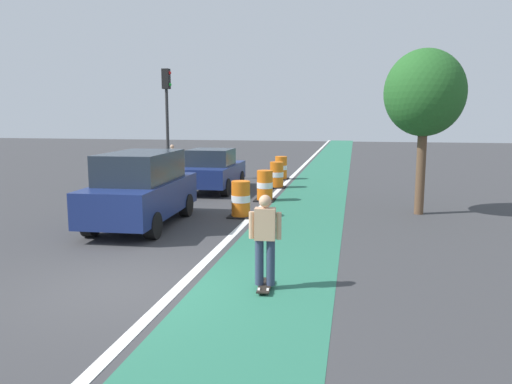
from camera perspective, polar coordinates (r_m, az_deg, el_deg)
name	(u,v)px	position (r m, az deg, el deg)	size (l,w,h in m)	color
ground_plane	(128,287)	(9.38, -14.38, -10.48)	(100.00, 100.00, 0.00)	#38383A
bike_lane_strip	(315,191)	(20.25, 6.78, 0.10)	(2.50, 80.00, 0.01)	#286B51
lane_divider_stripe	(279,190)	(20.42, 2.58, 0.23)	(0.20, 80.00, 0.01)	silver
skateboarder_on_lane	(265,239)	(8.76, 1.04, -5.36)	(0.57, 0.81, 1.69)	black
parked_suv_nearest	(142,189)	(14.12, -12.90, 0.37)	(2.07, 4.68, 2.04)	navy
parked_sedan_second	(213,170)	(20.14, -4.97, 2.46)	(1.97, 4.13, 1.70)	navy
traffic_barrel_front	(241,200)	(15.01, -1.74, -0.86)	(0.73, 0.73, 1.09)	orange
traffic_barrel_mid	(265,186)	(17.84, 1.01, 0.69)	(0.73, 0.73, 1.09)	orange
traffic_barrel_back	(277,175)	(21.02, 2.36, 1.93)	(0.73, 0.73, 1.09)	orange
traffic_barrel_far	(281,168)	(23.78, 2.87, 2.73)	(0.73, 0.73, 1.09)	orange
traffic_light_corner	(167,105)	(23.57, -10.11, 9.78)	(0.41, 0.32, 5.10)	#2D2D2D
pedestrian_crossing	(173,160)	(24.74, -9.49, 3.63)	(0.34, 0.20, 1.61)	#33333D
pedestrian_waiting	(131,174)	(19.04, -14.08, 1.95)	(0.34, 0.20, 1.61)	#33333D
street_tree_sidewalk	(425,94)	(16.07, 18.65, 10.55)	(2.40, 2.40, 5.00)	brown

